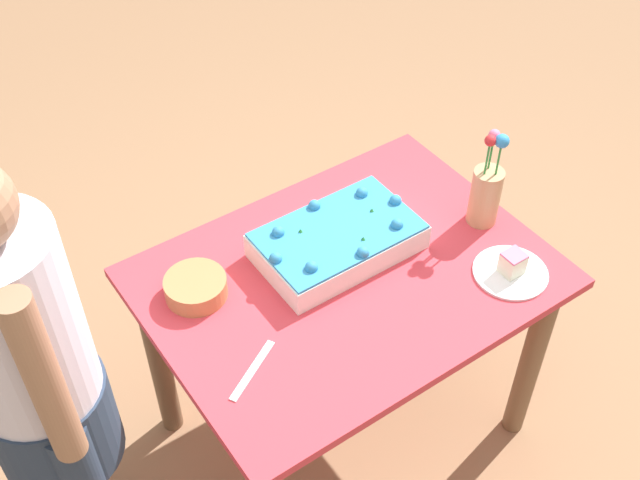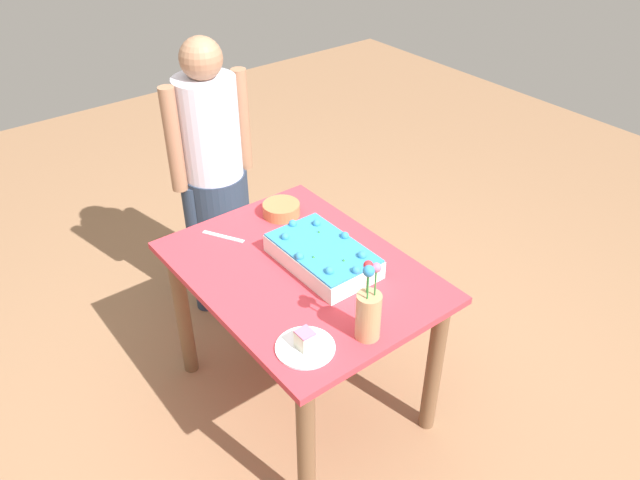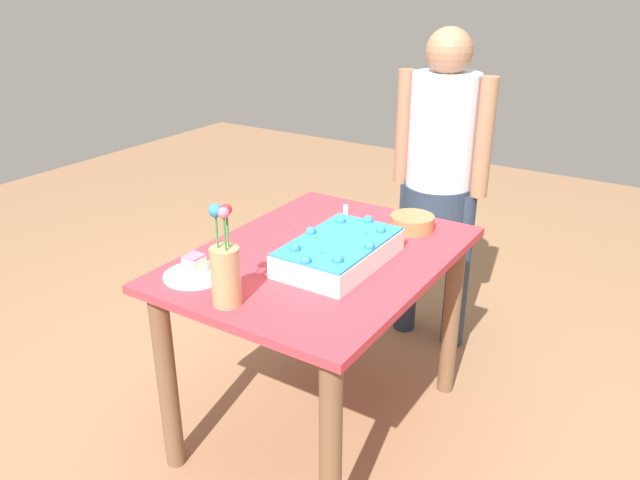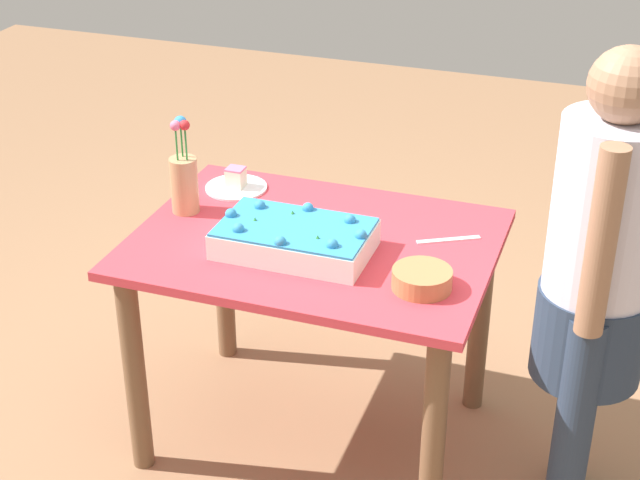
% 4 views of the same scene
% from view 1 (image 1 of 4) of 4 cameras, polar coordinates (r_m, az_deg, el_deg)
% --- Properties ---
extents(ground_plane, '(8.00, 8.00, 0.00)m').
position_cam_1_polar(ground_plane, '(2.87, 1.61, -12.90)').
color(ground_plane, '#966D4C').
extents(dining_table, '(1.12, 0.83, 0.76)m').
position_cam_1_polar(dining_table, '(2.37, 1.90, -4.84)').
color(dining_table, '#CD3541').
rests_on(dining_table, ground_plane).
extents(sheet_cake, '(0.46, 0.28, 0.11)m').
position_cam_1_polar(sheet_cake, '(2.30, 1.27, -0.01)').
color(sheet_cake, white).
rests_on(sheet_cake, dining_table).
extents(serving_plate_with_slice, '(0.21, 0.21, 0.08)m').
position_cam_1_polar(serving_plate_with_slice, '(2.32, 13.44, -2.01)').
color(serving_plate_with_slice, white).
rests_on(serving_plate_with_slice, dining_table).
extents(cake_knife, '(0.19, 0.12, 0.00)m').
position_cam_1_polar(cake_knife, '(2.06, -4.82, -9.21)').
color(cake_knife, silver).
rests_on(cake_knife, dining_table).
extents(flower_vase, '(0.09, 0.09, 0.33)m').
position_cam_1_polar(flower_vase, '(2.40, 11.73, 3.39)').
color(flower_vase, tan).
rests_on(flower_vase, dining_table).
extents(fruit_bowl, '(0.17, 0.17, 0.06)m').
position_cam_1_polar(fruit_bowl, '(2.22, -8.83, -3.35)').
color(fruit_bowl, '#B57446').
rests_on(fruit_bowl, dining_table).
extents(person_standing, '(0.31, 0.45, 1.49)m').
position_cam_1_polar(person_standing, '(2.04, -19.63, -9.01)').
color(person_standing, '#28364B').
rests_on(person_standing, ground_plane).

